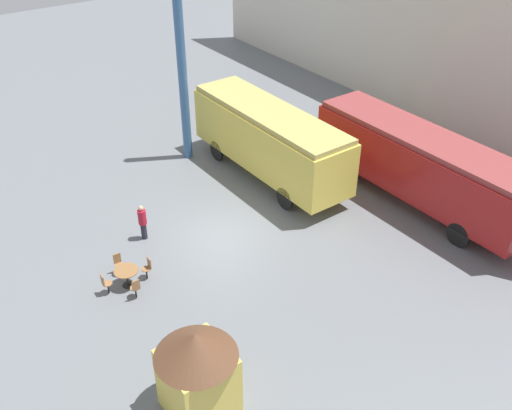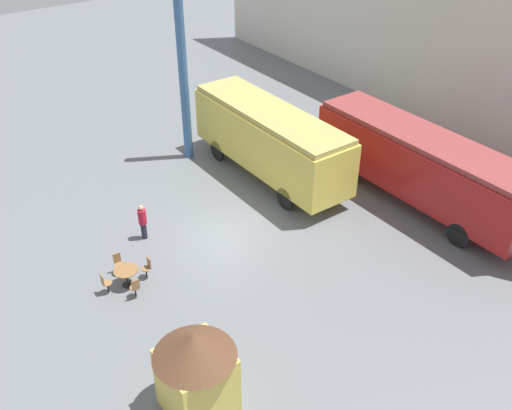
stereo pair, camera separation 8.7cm
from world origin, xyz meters
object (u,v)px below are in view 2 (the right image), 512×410
streamlined_locomotive (436,171)px  visitor_person (143,221)px  passenger_coach_vintage (270,138)px  cafe_table_near (126,273)px  cafe_chair_0 (118,262)px  ticket_kiosk (196,369)px

streamlined_locomotive → visitor_person: bearing=-115.9°
passenger_coach_vintage → cafe_table_near: passenger_coach_vintage is taller
streamlined_locomotive → passenger_coach_vintage: 7.64m
passenger_coach_vintage → cafe_table_near: 9.79m
cafe_table_near → cafe_chair_0: (-0.82, 0.05, -0.06)m
streamlined_locomotive → passenger_coach_vintage: bearing=-148.8°
streamlined_locomotive → cafe_chair_0: streamlined_locomotive is taller
ticket_kiosk → streamlined_locomotive: bearing=102.3°
cafe_table_near → cafe_chair_0: bearing=176.8°
streamlined_locomotive → visitor_person: (-5.45, -11.21, -1.10)m
streamlined_locomotive → visitor_person: streamlined_locomotive is taller
passenger_coach_vintage → cafe_chair_0: (2.54, -9.03, -1.52)m
cafe_chair_0 → ticket_kiosk: size_ratio=0.29×
streamlined_locomotive → ticket_kiosk: (2.98, -13.67, -0.29)m
visitor_person → ticket_kiosk: ticket_kiosk is taller
visitor_person → ticket_kiosk: 8.82m
cafe_table_near → ticket_kiosk: bearing=-5.9°
visitor_person → ticket_kiosk: size_ratio=0.53×
passenger_coach_vintage → cafe_table_near: bearing=-69.7°
streamlined_locomotive → visitor_person: 12.51m
cafe_table_near → ticket_kiosk: ticket_kiosk is taller
cafe_chair_0 → streamlined_locomotive: bearing=76.1°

